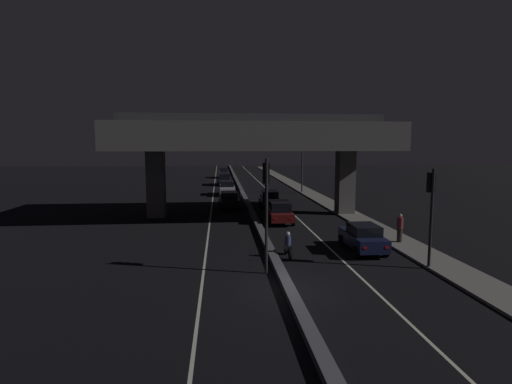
{
  "coord_description": "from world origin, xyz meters",
  "views": [
    {
      "loc": [
        -2.74,
        -15.72,
        5.96
      ],
      "look_at": [
        0.99,
        25.26,
        1.08
      ],
      "focal_mm": 28.0,
      "sensor_mm": 36.0,
      "label": 1
    }
  ],
  "objects_px": {
    "car_black_lead_oncoming": "(229,200)",
    "motorcycle_black_filtering_near": "(288,246)",
    "car_dark_blue_third_oncoming": "(224,179)",
    "car_white_fourth_oncoming": "(224,173)",
    "street_lamp": "(300,156)",
    "pedestrian_on_sidewalk": "(400,228)",
    "traffic_light_left_of_median": "(266,196)",
    "car_dark_red_second": "(280,211)",
    "car_dark_blue_third": "(270,198)",
    "car_dark_blue_lead": "(363,237)",
    "traffic_light_right_of_median": "(431,201)",
    "car_white_second_oncoming": "(227,188)"
  },
  "relations": [
    {
      "from": "car_black_lead_oncoming",
      "to": "car_dark_blue_third_oncoming",
      "type": "bearing_deg",
      "value": 178.41
    },
    {
      "from": "car_dark_blue_third_oncoming",
      "to": "car_white_fourth_oncoming",
      "type": "relative_size",
      "value": 1.06
    },
    {
      "from": "car_black_lead_oncoming",
      "to": "motorcycle_black_filtering_near",
      "type": "distance_m",
      "value": 17.3
    },
    {
      "from": "car_white_fourth_oncoming",
      "to": "traffic_light_left_of_median",
      "type": "bearing_deg",
      "value": 0.62
    },
    {
      "from": "car_dark_blue_lead",
      "to": "traffic_light_right_of_median",
      "type": "bearing_deg",
      "value": -147.91
    },
    {
      "from": "traffic_light_right_of_median",
      "to": "street_lamp",
      "type": "relative_size",
      "value": 0.62
    },
    {
      "from": "traffic_light_right_of_median",
      "to": "car_dark_blue_third",
      "type": "distance_m",
      "value": 20.67
    },
    {
      "from": "street_lamp",
      "to": "pedestrian_on_sidewalk",
      "type": "xyz_separation_m",
      "value": [
        0.84,
        -26.02,
        -3.62
      ]
    },
    {
      "from": "car_white_fourth_oncoming",
      "to": "car_dark_blue_lead",
      "type": "bearing_deg",
      "value": 7.23
    },
    {
      "from": "pedestrian_on_sidewalk",
      "to": "car_white_second_oncoming",
      "type": "bearing_deg",
      "value": 111.86
    },
    {
      "from": "traffic_light_left_of_median",
      "to": "street_lamp",
      "type": "height_order",
      "value": "street_lamp"
    },
    {
      "from": "traffic_light_right_of_median",
      "to": "car_black_lead_oncoming",
      "type": "distance_m",
      "value": 21.72
    },
    {
      "from": "car_dark_blue_lead",
      "to": "car_white_second_oncoming",
      "type": "bearing_deg",
      "value": 15.86
    },
    {
      "from": "street_lamp",
      "to": "car_white_second_oncoming",
      "type": "bearing_deg",
      "value": -171.93
    },
    {
      "from": "car_white_fourth_oncoming",
      "to": "car_dark_blue_third",
      "type": "bearing_deg",
      "value": 5.8
    },
    {
      "from": "car_dark_blue_third_oncoming",
      "to": "car_white_fourth_oncoming",
      "type": "bearing_deg",
      "value": 177.37
    },
    {
      "from": "traffic_light_right_of_median",
      "to": "car_dark_blue_third_oncoming",
      "type": "relative_size",
      "value": 1.0
    },
    {
      "from": "car_dark_blue_third",
      "to": "car_white_fourth_oncoming",
      "type": "bearing_deg",
      "value": 8.78
    },
    {
      "from": "car_dark_red_second",
      "to": "car_white_second_oncoming",
      "type": "xyz_separation_m",
      "value": [
        -3.7,
        17.51,
        0.01
      ]
    },
    {
      "from": "traffic_light_left_of_median",
      "to": "car_dark_blue_third",
      "type": "relative_size",
      "value": 1.27
    },
    {
      "from": "car_dark_red_second",
      "to": "traffic_light_right_of_median",
      "type": "bearing_deg",
      "value": -153.84
    },
    {
      "from": "car_black_lead_oncoming",
      "to": "car_dark_red_second",
      "type": "bearing_deg",
      "value": 23.84
    },
    {
      "from": "car_white_fourth_oncoming",
      "to": "car_black_lead_oncoming",
      "type": "bearing_deg",
      "value": -0.6
    },
    {
      "from": "traffic_light_left_of_median",
      "to": "car_dark_red_second",
      "type": "distance_m",
      "value": 12.52
    },
    {
      "from": "car_white_fourth_oncoming",
      "to": "pedestrian_on_sidewalk",
      "type": "height_order",
      "value": "pedestrian_on_sidewalk"
    },
    {
      "from": "traffic_light_left_of_median",
      "to": "car_dark_red_second",
      "type": "height_order",
      "value": "traffic_light_left_of_median"
    },
    {
      "from": "car_dark_blue_lead",
      "to": "car_dark_blue_third",
      "type": "height_order",
      "value": "car_dark_blue_third"
    },
    {
      "from": "motorcycle_black_filtering_near",
      "to": "car_black_lead_oncoming",
      "type": "bearing_deg",
      "value": 7.12
    },
    {
      "from": "pedestrian_on_sidewalk",
      "to": "street_lamp",
      "type": "bearing_deg",
      "value": 91.85
    },
    {
      "from": "traffic_light_right_of_median",
      "to": "pedestrian_on_sidewalk",
      "type": "xyz_separation_m",
      "value": [
        0.76,
        4.73,
        -2.34
      ]
    },
    {
      "from": "traffic_light_left_of_median",
      "to": "car_dark_blue_third",
      "type": "distance_m",
      "value": 20.21
    },
    {
      "from": "traffic_light_right_of_median",
      "to": "car_dark_blue_third",
      "type": "height_order",
      "value": "traffic_light_right_of_median"
    },
    {
      "from": "car_white_second_oncoming",
      "to": "motorcycle_black_filtering_near",
      "type": "relative_size",
      "value": 2.49
    },
    {
      "from": "car_white_second_oncoming",
      "to": "car_dark_blue_lead",
      "type": "bearing_deg",
      "value": 15.3
    },
    {
      "from": "car_dark_blue_third",
      "to": "car_white_second_oncoming",
      "type": "bearing_deg",
      "value": 24.19
    },
    {
      "from": "car_black_lead_oncoming",
      "to": "car_white_second_oncoming",
      "type": "bearing_deg",
      "value": 177.84
    },
    {
      "from": "traffic_light_right_of_median",
      "to": "car_dark_blue_third_oncoming",
      "type": "xyz_separation_m",
      "value": [
        -9.38,
        41.34,
        -2.37
      ]
    },
    {
      "from": "car_black_lead_oncoming",
      "to": "pedestrian_on_sidewalk",
      "type": "relative_size",
      "value": 2.63
    },
    {
      "from": "car_dark_blue_third_oncoming",
      "to": "pedestrian_on_sidewalk",
      "type": "distance_m",
      "value": 37.99
    },
    {
      "from": "car_dark_blue_lead",
      "to": "car_black_lead_oncoming",
      "type": "bearing_deg",
      "value": 24.33
    },
    {
      "from": "car_white_fourth_oncoming",
      "to": "motorcycle_black_filtering_near",
      "type": "distance_m",
      "value": 52.19
    },
    {
      "from": "car_white_fourth_oncoming",
      "to": "pedestrian_on_sidewalk",
      "type": "bearing_deg",
      "value": 10.58
    },
    {
      "from": "car_white_second_oncoming",
      "to": "car_dark_red_second",
      "type": "bearing_deg",
      "value": 12.01
    },
    {
      "from": "car_black_lead_oncoming",
      "to": "car_white_fourth_oncoming",
      "type": "xyz_separation_m",
      "value": [
        -0.15,
        35.03,
        0.13
      ]
    },
    {
      "from": "car_dark_blue_third",
      "to": "pedestrian_on_sidewalk",
      "type": "distance_m",
      "value": 16.26
    },
    {
      "from": "car_dark_red_second",
      "to": "car_white_fourth_oncoming",
      "type": "relative_size",
      "value": 0.9
    },
    {
      "from": "car_dark_blue_third_oncoming",
      "to": "pedestrian_on_sidewalk",
      "type": "height_order",
      "value": "pedestrian_on_sidewalk"
    },
    {
      "from": "car_dark_blue_lead",
      "to": "car_dark_red_second",
      "type": "bearing_deg",
      "value": 22.22
    },
    {
      "from": "car_white_second_oncoming",
      "to": "car_dark_blue_third_oncoming",
      "type": "relative_size",
      "value": 0.91
    },
    {
      "from": "traffic_light_left_of_median",
      "to": "pedestrian_on_sidewalk",
      "type": "height_order",
      "value": "traffic_light_left_of_median"
    }
  ]
}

